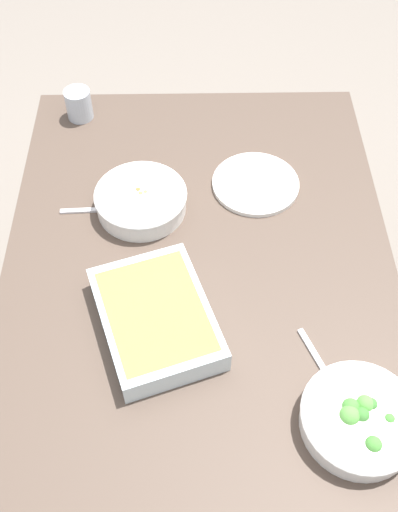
% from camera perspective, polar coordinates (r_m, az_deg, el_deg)
% --- Properties ---
extents(ground_plane, '(6.00, 6.00, 0.00)m').
position_cam_1_polar(ground_plane, '(2.05, 0.00, -12.74)').
color(ground_plane, slate).
extents(dining_table, '(1.20, 0.90, 0.74)m').
position_cam_1_polar(dining_table, '(1.49, 0.00, -2.12)').
color(dining_table, '#4C3D33').
rests_on(dining_table, ground_plane).
extents(stew_bowl, '(0.22, 0.22, 0.06)m').
position_cam_1_polar(stew_bowl, '(1.50, -5.42, 5.22)').
color(stew_bowl, white).
rests_on(stew_bowl, dining_table).
extents(broccoli_bowl, '(0.23, 0.23, 0.07)m').
position_cam_1_polar(broccoli_bowl, '(1.22, 14.69, -14.45)').
color(broccoli_bowl, white).
rests_on(broccoli_bowl, dining_table).
extents(baking_dish, '(0.35, 0.30, 0.06)m').
position_cam_1_polar(baking_dish, '(1.29, -4.03, -5.70)').
color(baking_dish, silver).
rests_on(baking_dish, dining_table).
extents(drink_cup, '(0.07, 0.07, 0.08)m').
position_cam_1_polar(drink_cup, '(1.77, -11.10, 13.59)').
color(drink_cup, '#B2BCC6').
rests_on(drink_cup, dining_table).
extents(side_plate, '(0.22, 0.22, 0.01)m').
position_cam_1_polar(side_plate, '(1.57, 5.28, 6.70)').
color(side_plate, silver).
rests_on(side_plate, dining_table).
extents(spoon_by_stew, '(0.03, 0.18, 0.01)m').
position_cam_1_polar(spoon_by_stew, '(1.52, -8.60, 4.34)').
color(spoon_by_stew, silver).
rests_on(spoon_by_stew, dining_table).
extents(spoon_by_broccoli, '(0.17, 0.08, 0.01)m').
position_cam_1_polar(spoon_by_broccoli, '(1.28, 11.80, -10.71)').
color(spoon_by_broccoli, silver).
rests_on(spoon_by_broccoli, dining_table).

